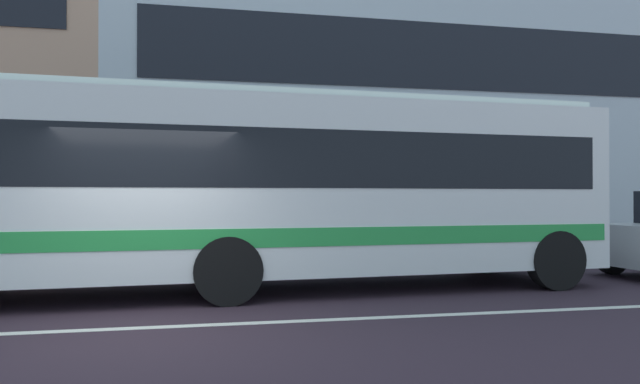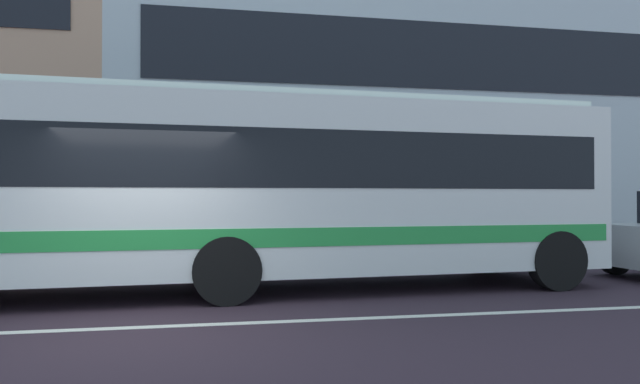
% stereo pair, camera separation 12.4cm
% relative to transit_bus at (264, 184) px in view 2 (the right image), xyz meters
% --- Properties ---
extents(ground_plane, '(160.00, 160.00, 0.00)m').
position_rel_transit_bus_xyz_m(ground_plane, '(-1.77, -2.46, -1.78)').
color(ground_plane, '#32242E').
extents(lane_centre_line, '(60.00, 0.16, 0.01)m').
position_rel_transit_bus_xyz_m(lane_centre_line, '(-1.77, -2.46, -1.78)').
color(lane_centre_line, silver).
rests_on(lane_centre_line, ground_plane).
extents(apartment_block_right, '(25.09, 9.04, 10.07)m').
position_rel_transit_bus_xyz_m(apartment_block_right, '(8.79, 11.28, 3.26)').
color(apartment_block_right, silver).
rests_on(apartment_block_right, ground_plane).
extents(transit_bus, '(11.71, 3.16, 3.23)m').
position_rel_transit_bus_xyz_m(transit_bus, '(0.00, 0.00, 0.00)').
color(transit_bus, white).
rests_on(transit_bus, ground_plane).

